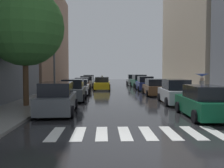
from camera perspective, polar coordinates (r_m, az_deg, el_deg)
The scene contains 22 objects.
ground_plane at distance 32.11m, azimuth 0.39°, elevation -1.26°, with size 28.00×72.00×0.04m, color #242427.
sidewalk_left at distance 32.50m, azimuth -11.14°, elevation -1.10°, with size 3.00×72.00×0.15m, color gray.
sidewalk_right at distance 33.00m, azimuth 11.74°, elevation -1.04°, with size 3.00×72.00×0.15m, color gray.
crosswalk_stripes at distance 9.95m, azimuth 5.58°, elevation -11.17°, with size 6.75×2.20×0.01m.
building_left_mid at distance 39.01m, azimuth -16.58°, elevation 10.20°, with size 6.00×20.64×14.64m, color #8C6B56.
building_right_mid at distance 33.96m, azimuth 20.13°, elevation 15.73°, with size 6.00×16.66×19.90m, color #B2A38C.
parked_car_left_nearest at distance 14.52m, azimuth -12.48°, elevation -3.37°, with size 2.25×4.69×1.79m.
parked_car_left_second at distance 20.48m, azimuth -8.84°, elevation -1.49°, with size 2.06×4.73×1.75m.
parked_car_left_third at distance 25.76m, azimuth -7.50°, elevation -0.72°, with size 2.21×4.76×1.54m.
parked_car_left_fourth at distance 31.38m, azimuth -6.87°, elevation -0.03°, with size 2.33×4.42×1.53m.
parked_car_left_fifth at distance 37.07m, azimuth -5.75°, elevation 0.52°, with size 2.24×4.09×1.61m.
parked_car_left_sixth at distance 42.34m, azimuth -5.34°, elevation 0.89°, with size 2.16×4.08×1.67m.
parked_car_right_nearest at distance 13.79m, azimuth 20.19°, elevation -4.03°, with size 2.10×4.57×1.68m.
parked_car_right_second at distance 18.76m, azimuth 14.28°, elevation -1.90°, with size 2.14×4.50×1.81m.
parked_car_right_third at distance 24.81m, azimuth 9.71°, elevation -0.81°, with size 2.12×4.66×1.62m.
parked_car_right_fourth at distance 30.57m, azimuth 7.58°, elevation 0.04°, with size 2.15×4.33×1.73m.
parked_car_right_fifth at distance 36.73m, azimuth 6.21°, elevation 0.64°, with size 2.27×4.75×1.82m.
parked_car_right_sixth at distance 42.59m, azimuth 4.85°, elevation 0.94°, with size 2.29×4.24×1.73m.
taxi_midroad at distance 31.26m, azimuth -2.27°, elevation 0.06°, with size 2.16×4.60×1.81m.
pedestrian_near_tree at distance 19.09m, azimuth 19.93°, elevation 0.49°, with size 0.98×0.98×2.07m.
street_tree_left at distance 17.45m, azimuth -19.40°, elevation 12.29°, with size 5.10×5.10×7.70m.
lamp_post_left at distance 22.13m, azimuth -13.15°, elevation 7.38°, with size 0.60×0.28×6.88m.
Camera 1 is at (-1.26, -7.99, 2.47)m, focal length 39.82 mm.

